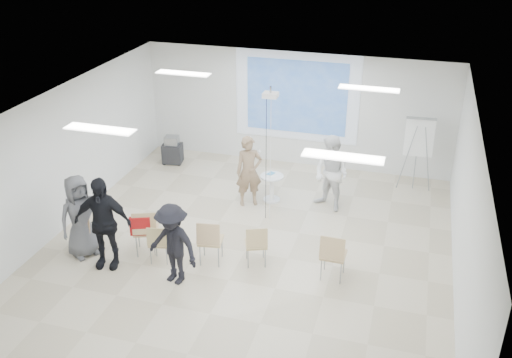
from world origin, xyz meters
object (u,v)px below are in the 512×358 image
(chair_left_inner, at_px, (159,241))
(audience_outer, at_px, (79,212))
(chair_far_left, at_px, (85,230))
(audience_left, at_px, (102,216))
(chair_left_mid, at_px, (145,229))
(player_right, at_px, (332,170))
(laptop, at_px, (160,240))
(pedestal_table, at_px, (272,186))
(chair_right_inner, at_px, (256,242))
(chair_center, at_px, (210,239))
(chair_right_far, at_px, (333,253))
(audience_mid, at_px, (172,239))
(flipchart_easel, at_px, (419,137))
(av_cart, at_px, (172,151))
(player_left, at_px, (249,167))

(chair_left_inner, distance_m, audience_outer, 1.63)
(chair_far_left, bearing_deg, audience_left, -27.48)
(chair_left_mid, bearing_deg, player_right, 21.01)
(chair_far_left, height_order, laptop, chair_far_left)
(player_right, relative_size, chair_left_inner, 2.38)
(pedestal_table, height_order, player_right, player_right)
(audience_outer, bearing_deg, chair_left_inner, -51.29)
(chair_right_inner, xyz_separation_m, laptop, (-1.84, -0.33, -0.08))
(chair_left_inner, relative_size, chair_center, 0.86)
(chair_left_mid, bearing_deg, chair_right_far, -18.39)
(chair_left_inner, distance_m, chair_right_far, 3.32)
(pedestal_table, relative_size, chair_left_mid, 0.71)
(pedestal_table, bearing_deg, audience_left, -124.76)
(pedestal_table, height_order, chair_right_inner, chair_right_inner)
(chair_center, height_order, audience_outer, audience_outer)
(chair_left_mid, xyz_separation_m, chair_center, (1.32, 0.03, -0.02))
(chair_left_inner, distance_m, audience_mid, 0.83)
(chair_far_left, distance_m, chair_left_mid, 1.24)
(chair_left_inner, xyz_separation_m, flipchart_easel, (4.59, 4.59, 0.88))
(laptop, xyz_separation_m, audience_mid, (0.54, -0.57, 0.46))
(pedestal_table, distance_m, audience_left, 4.22)
(laptop, bearing_deg, chair_left_inner, 87.29)
(chair_far_left, distance_m, av_cart, 4.42)
(chair_right_far, relative_size, audience_mid, 0.54)
(pedestal_table, bearing_deg, chair_center, -99.44)
(audience_left, bearing_deg, flipchart_easel, 32.00)
(chair_far_left, bearing_deg, pedestal_table, 45.27)
(chair_right_far, bearing_deg, laptop, -174.08)
(flipchart_easel, relative_size, av_cart, 2.43)
(chair_left_inner, bearing_deg, chair_center, 0.92)
(audience_outer, height_order, flipchart_easel, audience_outer)
(chair_far_left, height_order, chair_right_far, chair_right_far)
(chair_right_inner, xyz_separation_m, audience_outer, (-3.38, -0.57, 0.44))
(player_left, xyz_separation_m, audience_outer, (-2.53, -2.91, 0.02))
(audience_mid, height_order, av_cart, audience_mid)
(player_left, xyz_separation_m, chair_center, (-0.01, -2.54, -0.38))
(audience_outer, bearing_deg, chair_right_inner, -47.11)
(player_left, bearing_deg, audience_mid, -126.21)
(player_left, relative_size, audience_mid, 1.04)
(audience_mid, bearing_deg, flipchart_easel, 66.74)
(chair_far_left, distance_m, chair_right_inner, 3.43)
(audience_mid, xyz_separation_m, flipchart_easel, (4.06, 5.07, 0.46))
(player_right, bearing_deg, laptop, -103.61)
(flipchart_easel, distance_m, av_cart, 6.33)
(laptop, bearing_deg, audience_left, 13.33)
(audience_left, bearing_deg, pedestal_table, 45.45)
(audience_outer, relative_size, flipchart_easel, 1.03)
(chair_right_inner, height_order, av_cart, chair_right_inner)
(pedestal_table, xyz_separation_m, audience_left, (-2.37, -3.42, 0.70))
(laptop, xyz_separation_m, flipchart_easel, (4.60, 4.50, 0.92))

